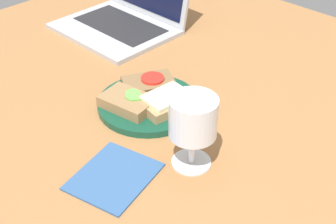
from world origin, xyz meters
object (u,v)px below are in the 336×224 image
Objects in this scene: sandwich_with_cheese at (167,101)px; sandwich_with_tomato at (149,84)px; plate at (148,103)px; wine_glass at (193,121)px; laptop at (128,10)px; napkin at (114,176)px; sandwich_with_cucumber at (128,102)px.

sandwich_with_cheese is 8.05cm from sandwich_with_tomato.
wine_glass reaches higher than plate.
sandwich_with_tomato is at bearing 163.31° from sandwich_with_cheese.
plate is at bearing -35.97° from laptop.
plate reaches higher than napkin.
laptop is (-32.09, 28.62, 1.91)cm from sandwich_with_cucumber.
sandwich_with_cheese is at bearing 150.36° from wine_glass.
laptop is at bearing 135.78° from napkin.
sandwich_with_cheese is 17.93cm from wine_glass.
sandwich_with_cheese is 44.39cm from laptop.
sandwich_with_cucumber is 1.00× the size of sandwich_with_cheese.
sandwich_with_cucumber is 20.08cm from napkin.
napkin is at bearing -120.34° from wine_glass.
sandwich_with_tomato is 0.90× the size of napkin.
sandwich_with_cucumber is at bearing 172.41° from wine_glass.
laptop reaches higher than sandwich_with_cucumber.
sandwich_with_tomato is 0.94× the size of wine_glass.
plate is at bearing 120.75° from napkin.
wine_glass is (20.20, -2.69, 6.89)cm from sandwich_with_cucumber.
wine_glass is at bearing -20.54° from plate.
sandwich_with_cucumber is at bearing -136.26° from sandwich_with_cheese.
wine_glass is 0.96× the size of napkin.
laptop is 62.94cm from napkin.
plate is 5.01cm from sandwich_with_cucumber.
laptop reaches higher than napkin.
laptop reaches higher than sandwich_with_cheese.
plate is 5.07cm from sandwich_with_tomato.
sandwich_with_tomato reaches higher than napkin.
sandwich_with_cheese reaches higher than sandwich_with_tomato.
wine_glass is at bearing -29.64° from sandwich_with_cheese.
napkin is (12.90, -15.17, -2.55)cm from sandwich_with_cucumber.
wine_glass reaches higher than sandwich_with_cucumber.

